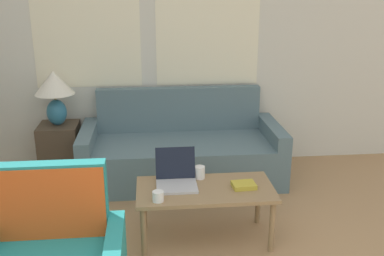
# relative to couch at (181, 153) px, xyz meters

# --- Properties ---
(wall_back) EXTENTS (6.05, 0.06, 2.60)m
(wall_back) POSITION_rel_couch_xyz_m (-0.24, 0.45, 1.04)
(wall_back) COLOR silver
(wall_back) RESTS_ON ground_plane
(couch) EXTENTS (2.03, 0.88, 0.89)m
(couch) POSITION_rel_couch_xyz_m (0.00, 0.00, 0.00)
(couch) COLOR slate
(couch) RESTS_ON ground_plane
(side_table) EXTENTS (0.40, 0.40, 0.57)m
(side_table) POSITION_rel_couch_xyz_m (-1.26, 0.15, 0.02)
(side_table) COLOR #4C3D2D
(side_table) RESTS_ON ground_plane
(table_lamp) EXTENTS (0.40, 0.40, 0.56)m
(table_lamp) POSITION_rel_couch_xyz_m (-1.26, 0.15, 0.67)
(table_lamp) COLOR teal
(table_lamp) RESTS_ON side_table
(coffee_table) EXTENTS (1.06, 0.54, 0.45)m
(coffee_table) POSITION_rel_couch_xyz_m (0.09, -1.24, 0.13)
(coffee_table) COLOR #8E704C
(coffee_table) RESTS_ON ground_plane
(laptop) EXTENTS (0.31, 0.32, 0.27)m
(laptop) POSITION_rel_couch_xyz_m (-0.13, -1.16, 0.24)
(laptop) COLOR #B7B7BC
(laptop) RESTS_ON coffee_table
(cup_navy) EXTENTS (0.08, 0.08, 0.10)m
(cup_navy) POSITION_rel_couch_xyz_m (0.07, -1.06, 0.23)
(cup_navy) COLOR white
(cup_navy) RESTS_ON coffee_table
(cup_yellow) EXTENTS (0.08, 0.08, 0.08)m
(cup_yellow) POSITION_rel_couch_xyz_m (-0.28, -1.43, 0.22)
(cup_yellow) COLOR white
(cup_yellow) RESTS_ON coffee_table
(book_red) EXTENTS (0.19, 0.15, 0.04)m
(book_red) POSITION_rel_couch_xyz_m (0.39, -1.26, 0.20)
(book_red) COLOR gold
(book_red) RESTS_ON coffee_table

